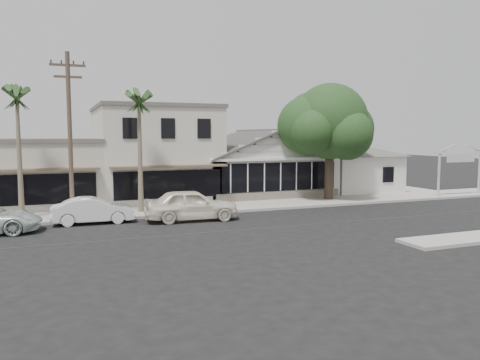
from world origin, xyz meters
name	(u,v)px	position (x,y,z in m)	size (l,w,h in m)	color
ground	(266,228)	(0.00, 0.00, 0.00)	(140.00, 140.00, 0.00)	black
sidewalk_north	(90,215)	(-8.00, 6.75, 0.07)	(90.00, 3.50, 0.15)	#9E9991
corner_shop	(258,161)	(5.00, 12.47, 2.62)	(10.40, 8.60, 5.10)	white
side_cottage	(352,173)	(13.20, 11.50, 1.50)	(6.00, 6.00, 3.00)	white
arch_sign	(460,155)	(18.40, 5.30, 3.16)	(4.12, 0.12, 3.95)	white
row_building_near	(153,154)	(-3.00, 13.50, 3.25)	(8.00, 10.00, 6.50)	beige
row_building_midnear	(21,173)	(-12.00, 13.50, 2.10)	(10.00, 10.00, 4.20)	beige
utility_pole	(70,133)	(-9.00, 5.20, 4.79)	(1.80, 0.24, 9.00)	brown
car_0	(191,205)	(-2.90, 3.43, 0.86)	(2.04, 5.08, 1.73)	white
car_1	(93,210)	(-7.99, 4.50, 0.70)	(1.48, 4.23, 1.39)	white
shade_tree	(327,124)	(8.24, 7.57, 5.47)	(7.48, 6.77, 8.30)	#413527
palm_east	(139,102)	(-5.13, 6.56, 6.57)	(2.99, 2.99, 7.65)	#726651
palm_mid	(17,99)	(-11.56, 6.56, 6.58)	(2.16, 2.16, 7.63)	#726651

